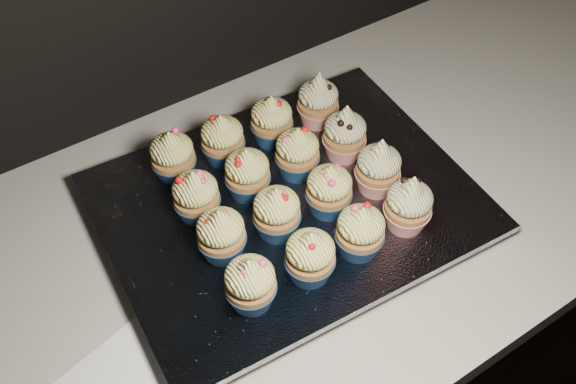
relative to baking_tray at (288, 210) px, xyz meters
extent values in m
cube|color=beige|center=(-0.20, 0.00, -0.03)|extent=(2.44, 0.64, 0.04)
cube|color=black|center=(0.00, 0.00, 0.00)|extent=(0.48, 0.38, 0.02)
cube|color=silver|center=(0.00, 0.00, 0.02)|extent=(0.52, 0.42, 0.01)
cone|color=navy|center=(-0.13, -0.11, 0.04)|extent=(0.06, 0.06, 0.03)
ellipsoid|color=#FFF480|center=(-0.13, -0.11, 0.08)|extent=(0.06, 0.06, 0.04)
cone|color=#FFF480|center=(-0.13, -0.11, 0.10)|extent=(0.03, 0.03, 0.02)
cone|color=navy|center=(-0.04, -0.12, 0.04)|extent=(0.06, 0.06, 0.03)
ellipsoid|color=#FFF480|center=(-0.04, -0.12, 0.08)|extent=(0.06, 0.06, 0.04)
cone|color=#FFF480|center=(-0.04, -0.12, 0.10)|extent=(0.03, 0.03, 0.02)
cone|color=navy|center=(0.03, -0.12, 0.04)|extent=(0.06, 0.06, 0.03)
ellipsoid|color=#FFF480|center=(0.03, -0.12, 0.08)|extent=(0.06, 0.06, 0.04)
cone|color=#FFF480|center=(0.03, -0.12, 0.10)|extent=(0.03, 0.03, 0.02)
cone|color=red|center=(0.11, -0.12, 0.04)|extent=(0.06, 0.06, 0.03)
ellipsoid|color=beige|center=(0.11, -0.12, 0.08)|extent=(0.06, 0.06, 0.04)
cone|color=beige|center=(0.11, -0.12, 0.10)|extent=(0.03, 0.03, 0.03)
cone|color=navy|center=(-0.12, -0.03, 0.04)|extent=(0.06, 0.06, 0.03)
ellipsoid|color=#FFF480|center=(-0.12, -0.03, 0.08)|extent=(0.06, 0.06, 0.04)
cone|color=#FFF480|center=(-0.12, -0.03, 0.10)|extent=(0.03, 0.03, 0.02)
cone|color=navy|center=(-0.04, -0.04, 0.04)|extent=(0.06, 0.06, 0.03)
ellipsoid|color=#FFF480|center=(-0.04, -0.04, 0.08)|extent=(0.06, 0.06, 0.04)
cone|color=#FFF480|center=(-0.04, -0.04, 0.10)|extent=(0.03, 0.03, 0.02)
cone|color=navy|center=(0.04, -0.04, 0.04)|extent=(0.06, 0.06, 0.03)
ellipsoid|color=#FFF480|center=(0.04, -0.04, 0.08)|extent=(0.06, 0.06, 0.04)
cone|color=#FFF480|center=(0.04, -0.04, 0.10)|extent=(0.03, 0.03, 0.02)
cone|color=red|center=(0.12, -0.05, 0.04)|extent=(0.06, 0.06, 0.03)
ellipsoid|color=beige|center=(0.12, -0.05, 0.08)|extent=(0.06, 0.06, 0.04)
cone|color=beige|center=(0.12, -0.05, 0.10)|extent=(0.03, 0.03, 0.03)
cone|color=navy|center=(-0.12, 0.04, 0.04)|extent=(0.06, 0.06, 0.03)
ellipsoid|color=#FFF480|center=(-0.12, 0.04, 0.08)|extent=(0.06, 0.06, 0.04)
cone|color=#FFF480|center=(-0.12, 0.04, 0.10)|extent=(0.03, 0.03, 0.02)
cone|color=navy|center=(-0.04, 0.04, 0.04)|extent=(0.06, 0.06, 0.03)
ellipsoid|color=#FFF480|center=(-0.04, 0.04, 0.08)|extent=(0.06, 0.06, 0.04)
cone|color=#FFF480|center=(-0.04, 0.04, 0.10)|extent=(0.03, 0.03, 0.02)
cone|color=navy|center=(0.04, 0.04, 0.04)|extent=(0.06, 0.06, 0.03)
ellipsoid|color=#FFF480|center=(0.04, 0.04, 0.08)|extent=(0.06, 0.06, 0.04)
cone|color=#FFF480|center=(0.04, 0.04, 0.10)|extent=(0.03, 0.03, 0.02)
cone|color=red|center=(0.12, 0.03, 0.04)|extent=(0.06, 0.06, 0.03)
ellipsoid|color=beige|center=(0.12, 0.03, 0.08)|extent=(0.06, 0.06, 0.04)
cone|color=beige|center=(0.12, 0.03, 0.10)|extent=(0.03, 0.03, 0.03)
cone|color=navy|center=(-0.11, 0.13, 0.04)|extent=(0.06, 0.06, 0.03)
ellipsoid|color=#FFF480|center=(-0.11, 0.13, 0.08)|extent=(0.06, 0.06, 0.04)
cone|color=#FFF480|center=(-0.11, 0.13, 0.10)|extent=(0.03, 0.03, 0.02)
cone|color=navy|center=(-0.03, 0.12, 0.04)|extent=(0.06, 0.06, 0.03)
ellipsoid|color=#FFF480|center=(-0.03, 0.12, 0.08)|extent=(0.06, 0.06, 0.04)
cone|color=#FFF480|center=(-0.03, 0.12, 0.10)|extent=(0.03, 0.03, 0.02)
cone|color=navy|center=(0.05, 0.11, 0.04)|extent=(0.06, 0.06, 0.03)
ellipsoid|color=#FFF480|center=(0.05, 0.11, 0.08)|extent=(0.06, 0.06, 0.04)
cone|color=#FFF480|center=(0.05, 0.11, 0.10)|extent=(0.03, 0.03, 0.02)
cone|color=red|center=(0.13, 0.11, 0.04)|extent=(0.06, 0.06, 0.03)
ellipsoid|color=beige|center=(0.13, 0.11, 0.08)|extent=(0.06, 0.06, 0.04)
cone|color=beige|center=(0.13, 0.11, 0.10)|extent=(0.03, 0.03, 0.03)
camera|label=1|loc=(-0.31, -0.48, 0.70)|focal=40.00mm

